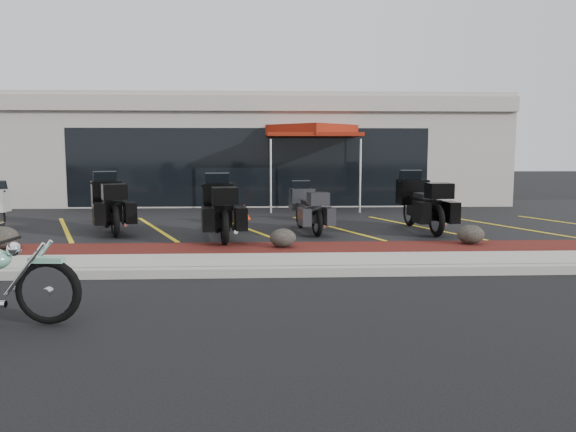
{
  "coord_description": "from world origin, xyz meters",
  "views": [
    {
      "loc": [
        0.44,
        -8.25,
        2.1
      ],
      "look_at": [
        0.87,
        1.2,
        0.97
      ],
      "focal_mm": 35.0,
      "sensor_mm": 36.0,
      "label": 1
    }
  ],
  "objects": [
    {
      "name": "boulder_left",
      "position": [
        -4.64,
        2.79,
        0.38
      ],
      "size": [
        0.63,
        0.52,
        0.45
      ],
      "primitive_type": "ellipsoid",
      "color": "black",
      "rests_on": "mulch_bed"
    },
    {
      "name": "touring_black_front",
      "position": [
        -3.47,
        5.87,
        0.86
      ],
      "size": [
        1.75,
        2.61,
        1.42
      ],
      "primitive_type": null,
      "rotation": [
        0.0,
        0.0,
        1.94
      ],
      "color": "black",
      "rests_on": "upper_lot"
    },
    {
      "name": "dealership_building",
      "position": [
        0.0,
        14.47,
        2.01
      ],
      "size": [
        18.0,
        8.16,
        4.0
      ],
      "color": "#A9A198",
      "rests_on": "ground"
    },
    {
      "name": "touring_black_rear",
      "position": [
        4.18,
        5.78,
        0.87
      ],
      "size": [
        1.13,
        2.54,
        1.44
      ],
      "primitive_type": null,
      "rotation": [
        0.0,
        0.0,
        1.65
      ],
      "color": "black",
      "rests_on": "upper_lot"
    },
    {
      "name": "mulch_bed",
      "position": [
        0.0,
        2.8,
        0.08
      ],
      "size": [
        24.0,
        1.2,
        0.16
      ],
      "primitive_type": "cube",
      "color": "#380F0C",
      "rests_on": "ground"
    },
    {
      "name": "sidewalk",
      "position": [
        0.0,
        1.6,
        0.07
      ],
      "size": [
        24.0,
        1.2,
        0.15
      ],
      "primitive_type": "cube",
      "color": "gray",
      "rests_on": "ground"
    },
    {
      "name": "touring_grey",
      "position": [
        1.38,
        5.58,
        0.74
      ],
      "size": [
        1.15,
        2.15,
        1.19
      ],
      "primitive_type": null,
      "rotation": [
        0.0,
        0.0,
        1.76
      ],
      "color": "#28292D",
      "rests_on": "upper_lot"
    },
    {
      "name": "ground",
      "position": [
        0.0,
        0.0,
        0.0
      ],
      "size": [
        90.0,
        90.0,
        0.0
      ],
      "primitive_type": "plane",
      "color": "black",
      "rests_on": "ground"
    },
    {
      "name": "boulder_mid",
      "position": [
        0.84,
        2.77,
        0.35
      ],
      "size": [
        0.53,
        0.44,
        0.37
      ],
      "primitive_type": "ellipsoid",
      "color": "black",
      "rests_on": "mulch_bed"
    },
    {
      "name": "boulder_right",
      "position": [
        4.72,
        2.98,
        0.36
      ],
      "size": [
        0.56,
        0.46,
        0.39
      ],
      "primitive_type": "ellipsoid",
      "color": "black",
      "rests_on": "mulch_bed"
    },
    {
      "name": "hero_cruiser",
      "position": [
        -2.12,
        -1.59,
        0.53
      ],
      "size": [
        3.07,
        1.01,
        1.06
      ],
      "primitive_type": null,
      "rotation": [
        0.0,
        0.0,
        -0.08
      ],
      "color": "#78BB9D",
      "rests_on": "ground"
    },
    {
      "name": "touring_black_mid",
      "position": [
        -0.61,
        4.84,
        0.86
      ],
      "size": [
        1.3,
        2.55,
        1.41
      ],
      "primitive_type": null,
      "rotation": [
        0.0,
        0.0,
        1.73
      ],
      "color": "black",
      "rests_on": "upper_lot"
    },
    {
      "name": "traffic_cone",
      "position": [
        -0.08,
        7.36,
        0.36
      ],
      "size": [
        0.4,
        0.4,
        0.42
      ],
      "primitive_type": "cone",
      "rotation": [
        0.0,
        0.0,
        0.31
      ],
      "color": "red",
      "rests_on": "upper_lot"
    },
    {
      "name": "upper_lot",
      "position": [
        0.0,
        8.2,
        0.07
      ],
      "size": [
        26.0,
        9.6,
        0.15
      ],
      "primitive_type": "cube",
      "color": "black",
      "rests_on": "ground"
    },
    {
      "name": "popup_canopy",
      "position": [
        2.07,
        10.28,
        2.64
      ],
      "size": [
        3.71,
        3.71,
        2.75
      ],
      "rotation": [
        0.0,
        0.0,
        -0.31
      ],
      "color": "silver",
      "rests_on": "upper_lot"
    },
    {
      "name": "curb",
      "position": [
        0.0,
        0.9,
        0.07
      ],
      "size": [
        24.0,
        0.25,
        0.15
      ],
      "primitive_type": "cube",
      "color": "gray",
      "rests_on": "ground"
    }
  ]
}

